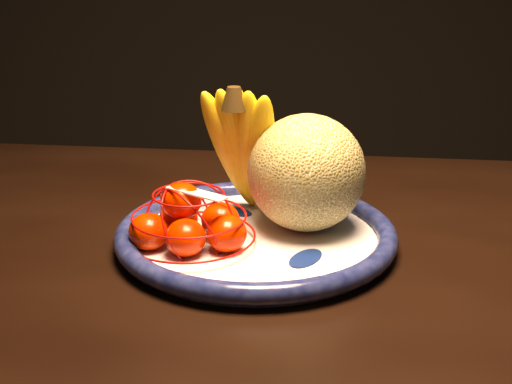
{
  "coord_description": "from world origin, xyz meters",
  "views": [
    {
      "loc": [
        -0.01,
        -0.81,
        1.07
      ],
      "look_at": [
        -0.02,
        0.04,
        0.77
      ],
      "focal_mm": 50.0,
      "sensor_mm": 36.0,
      "label": 1
    }
  ],
  "objects_px": {
    "dining_table": "(203,293)",
    "mandarin_bag": "(190,223)",
    "cantaloupe": "(307,173)",
    "banana_bunch": "(244,144)",
    "fruit_bowl": "(256,236)"
  },
  "relations": [
    {
      "from": "dining_table",
      "to": "fruit_bowl",
      "type": "bearing_deg",
      "value": -3.33
    },
    {
      "from": "banana_bunch",
      "to": "mandarin_bag",
      "type": "bearing_deg",
      "value": -102.79
    },
    {
      "from": "cantaloupe",
      "to": "dining_table",
      "type": "bearing_deg",
      "value": -173.13
    },
    {
      "from": "fruit_bowl",
      "to": "dining_table",
      "type": "bearing_deg",
      "value": 170.25
    },
    {
      "from": "dining_table",
      "to": "fruit_bowl",
      "type": "xyz_separation_m",
      "value": [
        0.07,
        -0.01,
        0.09
      ]
    },
    {
      "from": "dining_table",
      "to": "mandarin_bag",
      "type": "relative_size",
      "value": 7.69
    },
    {
      "from": "dining_table",
      "to": "cantaloupe",
      "type": "height_order",
      "value": "cantaloupe"
    },
    {
      "from": "fruit_bowl",
      "to": "banana_bunch",
      "type": "height_order",
      "value": "banana_bunch"
    },
    {
      "from": "fruit_bowl",
      "to": "mandarin_bag",
      "type": "distance_m",
      "value": 0.09
    },
    {
      "from": "cantaloupe",
      "to": "mandarin_bag",
      "type": "relative_size",
      "value": 0.79
    },
    {
      "from": "dining_table",
      "to": "fruit_bowl",
      "type": "height_order",
      "value": "fruit_bowl"
    },
    {
      "from": "mandarin_bag",
      "to": "banana_bunch",
      "type": "bearing_deg",
      "value": 58.81
    },
    {
      "from": "banana_bunch",
      "to": "dining_table",
      "type": "bearing_deg",
      "value": -111.34
    },
    {
      "from": "fruit_bowl",
      "to": "cantaloupe",
      "type": "distance_m",
      "value": 0.1
    },
    {
      "from": "dining_table",
      "to": "banana_bunch",
      "type": "bearing_deg",
      "value": 56.68
    }
  ]
}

